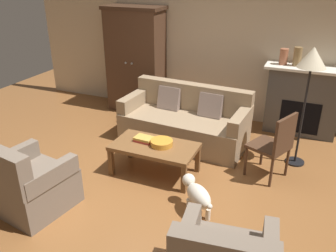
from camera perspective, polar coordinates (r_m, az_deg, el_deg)
name	(u,v)px	position (r m, az deg, el deg)	size (l,w,h in m)	color
ground_plane	(155,184)	(4.53, -2.18, -9.34)	(9.60, 9.60, 0.00)	brown
back_wall	(216,38)	(6.26, 7.83, 14.01)	(7.20, 0.10, 2.80)	beige
fireplace	(303,100)	(6.02, 21.04, 3.91)	(1.26, 0.48, 1.12)	#4C4947
armoire	(136,60)	(6.57, -5.24, 10.64)	(1.06, 0.57, 1.90)	#472D1E
couch	(185,122)	(5.45, 2.81, 0.61)	(1.97, 0.97, 0.86)	#937A5B
coffee_table	(155,149)	(4.57, -2.20, -3.70)	(1.10, 0.60, 0.42)	brown
fruit_bowl	(162,143)	(4.51, -1.05, -2.76)	(0.29, 0.29, 0.07)	orange
book_stack	(144,139)	(4.64, -3.94, -2.13)	(0.25, 0.19, 0.06)	#B73833
mantel_vase_terracotta	(284,57)	(5.83, 18.29, 10.65)	(0.13, 0.13, 0.25)	#A86042
mantel_vase_bronze	(297,57)	(5.82, 20.29, 10.54)	(0.12, 0.12, 0.29)	olive
armchair_near_left	(29,185)	(4.24, -21.65, -8.86)	(0.88, 0.88, 0.88)	#756656
side_chair_wooden	(275,143)	(4.59, 17.06, -2.64)	(0.58, 0.58, 0.90)	#472D1E
floor_lamp	(311,65)	(4.78, 22.30, 9.21)	(0.36, 0.36, 1.63)	black
dog	(197,195)	(3.93, 4.78, -11.05)	(0.47, 0.45, 0.39)	beige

